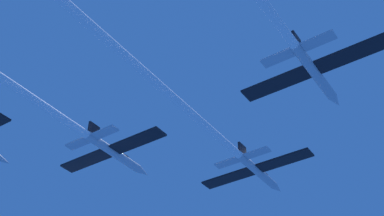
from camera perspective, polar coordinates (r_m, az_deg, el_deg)
The scene contains 2 objects.
jet_lead at distance 64.14m, azimuth -0.66°, elevation -0.09°, with size 17.80×62.53×2.95m.
jet_left_wing at distance 64.44m, azimuth -18.94°, elevation 2.10°, with size 17.80×59.60×2.95m.
Camera 1 is at (28.79, -60.28, -39.16)m, focal length 47.80 mm.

